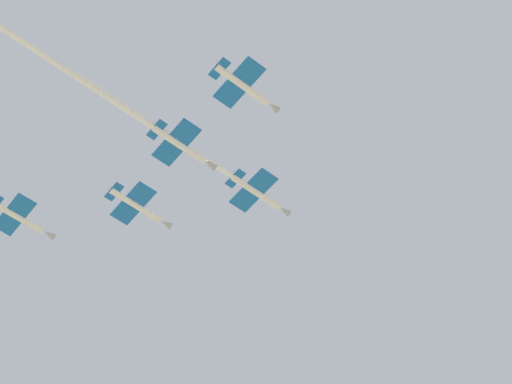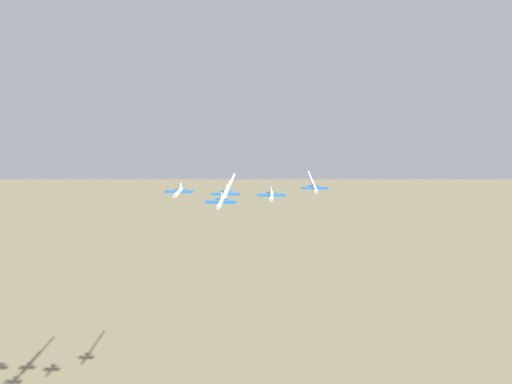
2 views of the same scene
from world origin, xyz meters
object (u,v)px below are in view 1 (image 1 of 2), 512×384
Objects in this scene: jet_port_inner at (137,206)px; jet_starboard_inner at (243,86)px; jet_lead at (213,164)px; jet_port_outer at (123,107)px.

jet_port_inner is 30.73m from jet_starboard_inner.
jet_lead reaches higher than jet_port_outer.
jet_port_inner is at bearing 138.93° from jet_port_outer.
jet_port_inner is at bearing -180.00° from jet_starboard_inner.
jet_starboard_inner reaches higher than jet_lead.
jet_starboard_inner is (25.78, -16.71, 1.01)m from jet_port_inner.
jet_port_inner is (-15.83, 3.81, -0.79)m from jet_lead.
jet_port_outer is (-10.22, -15.77, -0.82)m from jet_lead.
jet_lead is 3.07× the size of jet_port_inner.
jet_starboard_inner is at bearing 41.07° from jet_port_outer.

